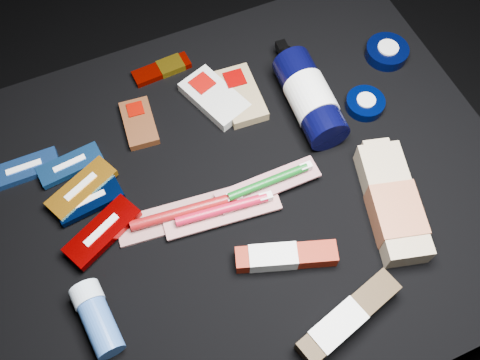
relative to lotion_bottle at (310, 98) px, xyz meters
name	(u,v)px	position (x,y,z in m)	size (l,w,h in m)	color
ground	(236,265)	(-0.20, -0.11, -0.44)	(3.00, 3.00, 0.00)	black
cloth_table	(235,235)	(-0.20, -0.11, -0.24)	(0.98, 0.78, 0.40)	black
luna_bar_0	(25,169)	(-0.52, 0.08, -0.03)	(0.12, 0.05, 0.02)	#214FA2
luna_bar_1	(70,165)	(-0.45, 0.06, -0.03)	(0.12, 0.05, 0.02)	#194A8D
luna_bar_2	(90,201)	(-0.43, -0.03, -0.03)	(0.12, 0.06, 0.02)	#020D30
luna_bar_3	(82,188)	(-0.44, 0.00, -0.02)	(0.13, 0.10, 0.02)	#C47714
luna_bar_4	(103,232)	(-0.43, -0.09, -0.02)	(0.14, 0.10, 0.02)	#6F0000
clif_bar_0	(139,121)	(-0.30, 0.10, -0.03)	(0.07, 0.11, 0.02)	#4B2511
clif_bar_1	(212,96)	(-0.16, 0.09, -0.03)	(0.11, 0.15, 0.02)	beige
clif_bar_2	(240,93)	(-0.11, 0.08, -0.03)	(0.08, 0.13, 0.02)	#8F7851
power_bar	(165,68)	(-0.22, 0.20, -0.03)	(0.12, 0.04, 0.01)	#820801
lotion_bottle	(310,98)	(0.00, 0.00, 0.00)	(0.09, 0.24, 0.08)	black
cream_tin_upper	(387,52)	(0.20, 0.05, -0.03)	(0.08, 0.08, 0.03)	black
cream_tin_lower	(365,103)	(0.10, -0.04, -0.03)	(0.07, 0.07, 0.02)	black
bodywash_bottle	(393,204)	(0.04, -0.24, -0.02)	(0.13, 0.23, 0.05)	tan
deodorant_stick	(97,318)	(-0.48, -0.23, -0.02)	(0.06, 0.12, 0.05)	#325DA6
toothbrush_pack_0	(186,213)	(-0.29, -0.11, -0.03)	(0.24, 0.08, 0.03)	#B0A7A4
toothbrush_pack_1	(224,211)	(-0.23, -0.14, -0.02)	(0.21, 0.07, 0.02)	silver
toothbrush_pack_2	(270,183)	(-0.14, -0.12, -0.02)	(0.19, 0.04, 0.02)	beige
toothpaste_carton_red	(281,257)	(-0.18, -0.25, -0.02)	(0.17, 0.09, 0.03)	maroon
toothpaste_carton_green	(344,321)	(-0.13, -0.38, -0.02)	(0.19, 0.09, 0.04)	#332411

